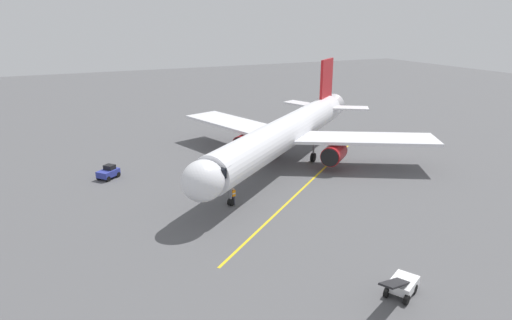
{
  "coord_description": "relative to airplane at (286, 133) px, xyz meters",
  "views": [
    {
      "loc": [
        25.56,
        45.39,
        17.32
      ],
      "look_at": [
        6.65,
        5.02,
        3.0
      ],
      "focal_mm": 31.4,
      "sensor_mm": 36.0,
      "label": 1
    }
  ],
  "objects": [
    {
      "name": "apron_lead_in_line",
      "position": [
        0.22,
        6.18,
        -4.0
      ],
      "size": [
        31.28,
        25.31,
        0.01
      ],
      "primitive_type": "cube",
      "rotation": [
        0.0,
        0.0,
        -0.89
      ],
      "color": "yellow",
      "rests_on": "ground"
    },
    {
      "name": "ground_plane",
      "position": [
        -0.21,
        0.18,
        -4.0
      ],
      "size": [
        220.0,
        220.0,
        0.0
      ],
      "primitive_type": "plane",
      "color": "#565659"
    },
    {
      "name": "ground_crew_marshaller",
      "position": [
        10.43,
        8.58,
        -3.12
      ],
      "size": [
        0.45,
        0.34,
        1.71
      ],
      "color": "#23232D",
      "rests_on": "ground"
    },
    {
      "name": "tug_portside",
      "position": [
        20.3,
        -4.19,
        -3.3
      ],
      "size": [
        2.72,
        2.63,
        1.5
      ],
      "color": "#2D3899",
      "rests_on": "ground"
    },
    {
      "name": "airplane",
      "position": [
        0.0,
        0.0,
        0.0
      ],
      "size": [
        34.03,
        31.98,
        11.5
      ],
      "color": "white",
      "rests_on": "ground"
    },
    {
      "name": "belt_loader_near_nose",
      "position": [
        6.1,
        26.79,
        -3.29
      ],
      "size": [
        4.6,
        3.21,
        2.32
      ],
      "color": "white",
      "rests_on": "ground"
    }
  ]
}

